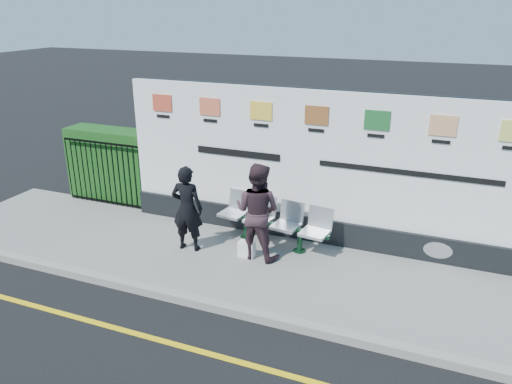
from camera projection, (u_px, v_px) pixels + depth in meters
ground at (203, 352)px, 7.02m from camera, size 80.00×80.00×0.00m
pavement at (266, 267)px, 9.17m from camera, size 14.00×3.00×0.12m
kerb at (232, 310)px, 7.86m from camera, size 14.00×0.18×0.14m
yellow_line at (203, 352)px, 7.02m from camera, size 14.00×0.10×0.01m
billboard at (315, 178)px, 9.68m from camera, size 8.00×0.30×3.00m
hedge at (115, 164)px, 12.00m from camera, size 2.35×0.70×1.70m
railing at (104, 173)px, 11.64m from camera, size 2.05×0.06×1.54m
bench at (272, 233)px, 9.82m from camera, size 2.36×0.92×0.49m
woman_left at (187, 208)px, 9.44m from camera, size 0.65×0.46×1.69m
woman_right at (257, 211)px, 9.13m from camera, size 0.96×0.78×1.83m
handbag_brown at (259, 214)px, 9.84m from camera, size 0.26×0.16×0.19m
carrier_bag_white at (247, 249)px, 9.37m from camera, size 0.30×0.18×0.30m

